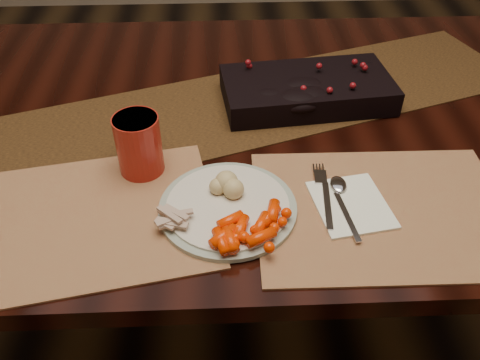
{
  "coord_description": "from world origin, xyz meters",
  "views": [
    {
      "loc": [
        -0.02,
        -0.94,
        1.38
      ],
      "look_at": [
        0.0,
        -0.27,
        0.8
      ],
      "focal_mm": 38.0,
      "sensor_mm": 36.0,
      "label": 1
    }
  ],
  "objects_px": {
    "placemat_main": "(383,210)",
    "red_cup": "(139,145)",
    "mashed_potatoes": "(223,183)",
    "centerpiece": "(307,86)",
    "dinner_plate": "(228,207)",
    "dining_table": "(234,232)",
    "baby_carrots": "(249,224)",
    "turkey_shreds": "(173,218)",
    "napkin": "(351,205)"
  },
  "relations": [
    {
      "from": "red_cup",
      "to": "placemat_main",
      "type": "bearing_deg",
      "value": -16.71
    },
    {
      "from": "turkey_shreds",
      "to": "dinner_plate",
      "type": "bearing_deg",
      "value": 23.85
    },
    {
      "from": "mashed_potatoes",
      "to": "red_cup",
      "type": "bearing_deg",
      "value": 150.22
    },
    {
      "from": "mashed_potatoes",
      "to": "turkey_shreds",
      "type": "distance_m",
      "value": 0.11
    },
    {
      "from": "dinner_plate",
      "to": "turkey_shreds",
      "type": "height_order",
      "value": "turkey_shreds"
    },
    {
      "from": "dining_table",
      "to": "napkin",
      "type": "xyz_separation_m",
      "value": [
        0.2,
        -0.3,
        0.38
      ]
    },
    {
      "from": "mashed_potatoes",
      "to": "napkin",
      "type": "relative_size",
      "value": 0.5
    },
    {
      "from": "dinner_plate",
      "to": "centerpiece",
      "type": "bearing_deg",
      "value": 61.85
    },
    {
      "from": "turkey_shreds",
      "to": "red_cup",
      "type": "xyz_separation_m",
      "value": [
        -0.07,
        0.16,
        0.03
      ]
    },
    {
      "from": "mashed_potatoes",
      "to": "baby_carrots",
      "type": "bearing_deg",
      "value": -66.63
    },
    {
      "from": "placemat_main",
      "to": "mashed_potatoes",
      "type": "distance_m",
      "value": 0.28
    },
    {
      "from": "baby_carrots",
      "to": "red_cup",
      "type": "distance_m",
      "value": 0.27
    },
    {
      "from": "turkey_shreds",
      "to": "napkin",
      "type": "bearing_deg",
      "value": 7.68
    },
    {
      "from": "mashed_potatoes",
      "to": "red_cup",
      "type": "distance_m",
      "value": 0.18
    },
    {
      "from": "placemat_main",
      "to": "red_cup",
      "type": "relative_size",
      "value": 3.85
    },
    {
      "from": "centerpiece",
      "to": "napkin",
      "type": "bearing_deg",
      "value": -85.0
    },
    {
      "from": "dining_table",
      "to": "placemat_main",
      "type": "xyz_separation_m",
      "value": [
        0.25,
        -0.31,
        0.38
      ]
    },
    {
      "from": "centerpiece",
      "to": "red_cup",
      "type": "bearing_deg",
      "value": -146.49
    },
    {
      "from": "dining_table",
      "to": "mashed_potatoes",
      "type": "relative_size",
      "value": 24.87
    },
    {
      "from": "turkey_shreds",
      "to": "red_cup",
      "type": "distance_m",
      "value": 0.18
    },
    {
      "from": "mashed_potatoes",
      "to": "centerpiece",
      "type": "bearing_deg",
      "value": 58.66
    },
    {
      "from": "placemat_main",
      "to": "baby_carrots",
      "type": "bearing_deg",
      "value": -167.77
    },
    {
      "from": "dining_table",
      "to": "baby_carrots",
      "type": "relative_size",
      "value": 16.72
    },
    {
      "from": "dining_table",
      "to": "dinner_plate",
      "type": "distance_m",
      "value": 0.49
    },
    {
      "from": "centerpiece",
      "to": "turkey_shreds",
      "type": "height_order",
      "value": "centerpiece"
    },
    {
      "from": "centerpiece",
      "to": "baby_carrots",
      "type": "height_order",
      "value": "centerpiece"
    },
    {
      "from": "dining_table",
      "to": "centerpiece",
      "type": "bearing_deg",
      "value": 16.62
    },
    {
      "from": "baby_carrots",
      "to": "napkin",
      "type": "distance_m",
      "value": 0.2
    },
    {
      "from": "placemat_main",
      "to": "dinner_plate",
      "type": "height_order",
      "value": "dinner_plate"
    },
    {
      "from": "mashed_potatoes",
      "to": "napkin",
      "type": "bearing_deg",
      "value": -7.66
    },
    {
      "from": "placemat_main",
      "to": "dining_table",
      "type": "bearing_deg",
      "value": 129.77
    },
    {
      "from": "mashed_potatoes",
      "to": "turkey_shreds",
      "type": "relative_size",
      "value": 0.95
    },
    {
      "from": "dining_table",
      "to": "baby_carrots",
      "type": "height_order",
      "value": "baby_carrots"
    },
    {
      "from": "dinner_plate",
      "to": "mashed_potatoes",
      "type": "height_order",
      "value": "mashed_potatoes"
    },
    {
      "from": "dining_table",
      "to": "napkin",
      "type": "height_order",
      "value": "napkin"
    },
    {
      "from": "placemat_main",
      "to": "baby_carrots",
      "type": "distance_m",
      "value": 0.25
    },
    {
      "from": "napkin",
      "to": "red_cup",
      "type": "xyz_separation_m",
      "value": [
        -0.38,
        0.12,
        0.06
      ]
    },
    {
      "from": "turkey_shreds",
      "to": "placemat_main",
      "type": "bearing_deg",
      "value": 4.71
    },
    {
      "from": "dining_table",
      "to": "centerpiece",
      "type": "distance_m",
      "value": 0.45
    },
    {
      "from": "placemat_main",
      "to": "red_cup",
      "type": "bearing_deg",
      "value": 163.82
    },
    {
      "from": "red_cup",
      "to": "dining_table",
      "type": "bearing_deg",
      "value": 45.07
    },
    {
      "from": "turkey_shreds",
      "to": "centerpiece",
      "type": "bearing_deg",
      "value": 54.49
    },
    {
      "from": "centerpiece",
      "to": "dinner_plate",
      "type": "xyz_separation_m",
      "value": [
        -0.19,
        -0.35,
        -0.03
      ]
    },
    {
      "from": "turkey_shreds",
      "to": "red_cup",
      "type": "height_order",
      "value": "red_cup"
    },
    {
      "from": "dining_table",
      "to": "dinner_plate",
      "type": "height_order",
      "value": "dinner_plate"
    },
    {
      "from": "dining_table",
      "to": "centerpiece",
      "type": "relative_size",
      "value": 4.82
    },
    {
      "from": "baby_carrots",
      "to": "red_cup",
      "type": "xyz_separation_m",
      "value": [
        -0.19,
        0.18,
        0.03
      ]
    },
    {
      "from": "mashed_potatoes",
      "to": "red_cup",
      "type": "relative_size",
      "value": 0.62
    },
    {
      "from": "turkey_shreds",
      "to": "napkin",
      "type": "xyz_separation_m",
      "value": [
        0.31,
        0.04,
        -0.02
      ]
    },
    {
      "from": "baby_carrots",
      "to": "placemat_main",
      "type": "bearing_deg",
      "value": 11.7
    }
  ]
}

